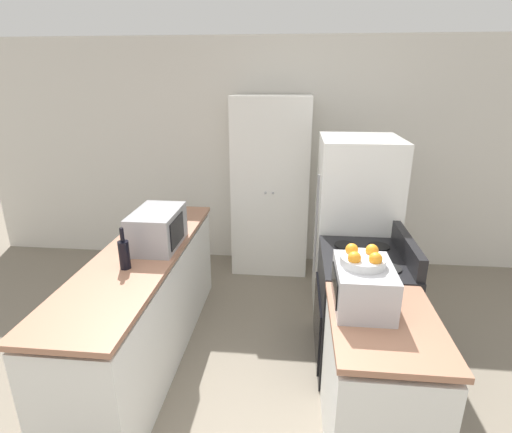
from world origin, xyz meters
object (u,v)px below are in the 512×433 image
stove (361,309)px  microwave (158,228)px  pantry_cabinet (271,187)px  refrigerator (354,227)px  wine_bottle (124,254)px  toaster_oven (363,286)px  fruit_bowl (363,259)px

stove → microwave: bearing=178.2°
pantry_cabinet → refrigerator: bearing=-42.7°
pantry_cabinet → wine_bottle: 2.15m
stove → toaster_oven: bearing=-101.0°
stove → pantry_cabinet: bearing=116.9°
refrigerator → fruit_bowl: bearing=-96.5°
pantry_cabinet → stove: 1.87m
pantry_cabinet → stove: size_ratio=1.86×
pantry_cabinet → fruit_bowl: 2.38m
wine_bottle → fruit_bowl: fruit_bowl is taller
refrigerator → wine_bottle: (-1.72, -1.19, 0.18)m
stove → refrigerator: refrigerator is taller
toaster_oven → wine_bottle: bearing=168.1°
pantry_cabinet → wine_bottle: (-0.88, -1.96, 0.02)m
refrigerator → microwave: (-1.62, -0.78, 0.22)m
pantry_cabinet → fruit_bowl: (0.67, -2.27, 0.21)m
microwave → refrigerator: bearing=25.7°
pantry_cabinet → toaster_oven: 2.39m
stove → refrigerator: 0.91m
refrigerator → toaster_oven: size_ratio=3.87×
microwave → wine_bottle: bearing=-103.7°
microwave → stove: bearing=-1.8°
stove → wine_bottle: wine_bottle is taller
pantry_cabinet → wine_bottle: pantry_cabinet is taller
stove → wine_bottle: bearing=-168.1°
refrigerator → microwave: refrigerator is taller
pantry_cabinet → wine_bottle: bearing=-114.2°
microwave → fruit_bowl: fruit_bowl is taller
stove → toaster_oven: (-0.13, -0.69, 0.57)m
stove → fruit_bowl: (-0.15, -0.67, 0.74)m
pantry_cabinet → wine_bottle: size_ratio=6.67×
pantry_cabinet → toaster_oven: bearing=-73.5°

